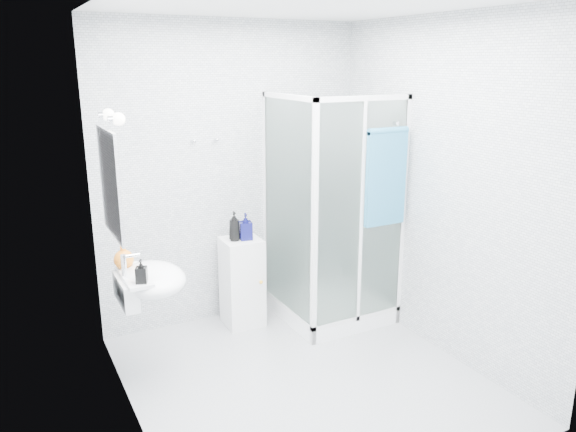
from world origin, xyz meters
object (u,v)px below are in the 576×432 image
shower_enclosure (328,273)px  shampoo_bottle_b (246,226)px  hand_towel (386,175)px  soap_dispenser_orange (124,256)px  soap_dispenser_black (141,271)px  shampoo_bottle_a (234,226)px  storage_cabinet (242,282)px  wall_basin (148,281)px

shower_enclosure → shampoo_bottle_b: 0.85m
hand_towel → soap_dispenser_orange: hand_towel is taller
shower_enclosure → soap_dispenser_orange: shower_enclosure is taller
soap_dispenser_black → hand_towel: bearing=2.7°
shower_enclosure → soap_dispenser_black: 1.87m
shower_enclosure → shampoo_bottle_a: (-0.77, 0.28, 0.46)m
shampoo_bottle_b → soap_dispenser_black: bearing=-144.6°
shampoo_bottle_b → soap_dispenser_orange: soap_dispenser_orange is taller
storage_cabinet → shampoo_bottle_a: 0.52m
wall_basin → storage_cabinet: (0.95, 0.60, -0.40)m
shower_enclosure → wall_basin: size_ratio=3.57×
soap_dispenser_orange → wall_basin: bearing=-51.5°
wall_basin → shampoo_bottle_b: (0.99, 0.58, 0.10)m
shampoo_bottle_a → soap_dispenser_black: (-0.97, -0.77, 0.03)m
shampoo_bottle_b → shampoo_bottle_a: bearing=171.2°
shampoo_bottle_a → soap_dispenser_orange: soap_dispenser_orange is taller
storage_cabinet → shampoo_bottle_b: size_ratio=3.42×
shampoo_bottle_a → hand_towel: bearing=-33.0°
shower_enclosure → shampoo_bottle_a: size_ratio=7.96×
soap_dispenser_orange → soap_dispenser_black: (0.04, -0.33, -0.01)m
soap_dispenser_orange → shampoo_bottle_a: bearing=23.5°
storage_cabinet → hand_towel: hand_towel is taller
wall_basin → soap_dispenser_orange: bearing=128.5°
shower_enclosure → shampoo_bottle_b: shower_enclosure is taller
shower_enclosure → hand_towel: 1.05m
shower_enclosure → soap_dispenser_orange: size_ratio=11.22×
shampoo_bottle_b → soap_dispenser_orange: bearing=-159.0°
hand_towel → shampoo_bottle_b: size_ratio=3.47×
shampoo_bottle_b → soap_dispenser_black: size_ratio=1.45×
wall_basin → soap_dispenser_orange: 0.25m
shower_enclosure → storage_cabinet: 0.76m
storage_cabinet → soap_dispenser_orange: (-1.07, -0.44, 0.56)m
wall_basin → soap_dispenser_black: soap_dispenser_black is taller
wall_basin → hand_towel: (1.93, -0.09, 0.58)m
shower_enclosure → shampoo_bottle_a: shower_enclosure is taller
storage_cabinet → soap_dispenser_orange: size_ratio=4.39×
shower_enclosure → wall_basin: shower_enclosure is taller
storage_cabinet → soap_dispenser_orange: bearing=-155.7°
hand_towel → shampoo_bottle_a: 1.33m
hand_towel → soap_dispenser_orange: bearing=173.4°
shampoo_bottle_a → wall_basin: bearing=-146.2°
soap_dispenser_orange → soap_dispenser_black: size_ratio=1.13×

